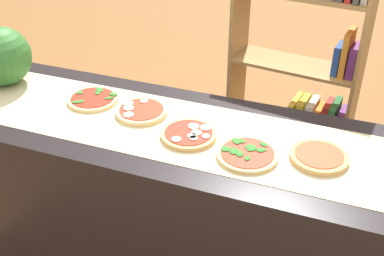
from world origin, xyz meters
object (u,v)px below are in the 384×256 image
Objects in this scene: pizza_spinach_0 at (93,99)px; pizza_spinach_3 at (247,154)px; pizza_mozzarella_2 at (189,134)px; bookshelf at (310,73)px; pizza_plain_4 at (319,157)px; pizza_mozzarella_1 at (141,111)px; watermelon at (1,56)px.

pizza_spinach_0 is 0.80m from pizza_spinach_3.
pizza_mozzarella_2 is 1.10m from bookshelf.
pizza_plain_4 is at bearing 16.37° from pizza_spinach_3.
pizza_spinach_3 is at bearing -163.63° from pizza_plain_4.
bookshelf is at bearing 46.23° from pizza_spinach_0.
pizza_spinach_0 is 0.26m from pizza_mozzarella_1.
watermelon reaches higher than pizza_mozzarella_1.
pizza_mozzarella_1 is at bearing -123.17° from bookshelf.
pizza_mozzarella_1 is at bearing -2.95° from watermelon.
watermelon is at bearing 175.93° from pizza_plain_4.
pizza_spinach_0 is 1.02× the size of pizza_mozzarella_1.
pizza_spinach_0 is at bearing -1.52° from watermelon.
pizza_plain_4 is at bearing -5.14° from pizza_mozzarella_1.
pizza_mozzarella_1 is 0.79m from pizza_plain_4.
pizza_mozzarella_2 is 1.03× the size of pizza_plain_4.
pizza_plain_4 is 0.13× the size of bookshelf.
pizza_mozzarella_2 is 0.81× the size of watermelon.
pizza_spinach_0 is 1.27m from bookshelf.
pizza_spinach_3 is at bearing -8.31° from watermelon.
pizza_mozzarella_1 is 0.28m from pizza_mozzarella_2.
pizza_mozzarella_1 is at bearing -5.68° from pizza_spinach_0.
bookshelf reaches higher than pizza_mozzarella_2.
bookshelf is (0.35, 1.03, -0.13)m from pizza_mozzarella_2.
pizza_spinach_0 is 1.04× the size of pizza_plain_4.
watermelon is 1.65m from bookshelf.
pizza_mozzarella_2 is 0.96× the size of pizza_spinach_3.
bookshelf reaches higher than pizza_spinach_0.
pizza_mozzarella_2 is at bearing 169.42° from pizza_spinach_3.
watermelon reaches higher than pizza_mozzarella_2.
pizza_plain_4 is at bearing -5.27° from pizza_spinach_0.
pizza_spinach_3 is (0.78, -0.17, -0.00)m from pizza_spinach_0.
bookshelf is (0.87, 0.91, -0.13)m from pizza_spinach_0.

